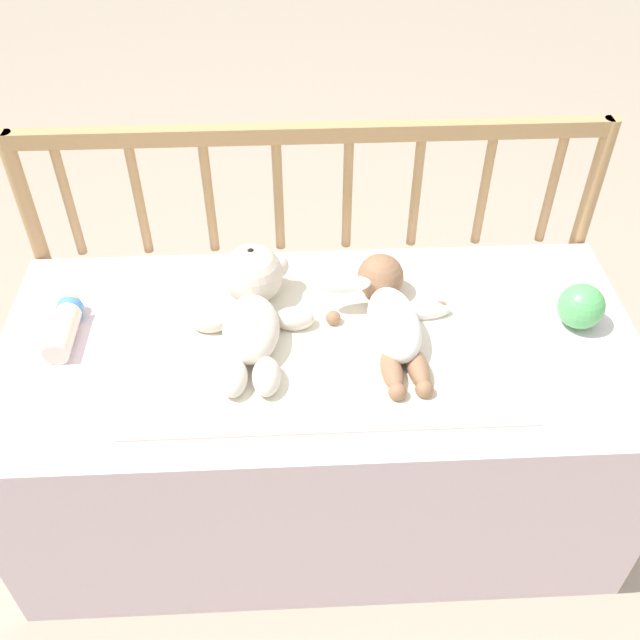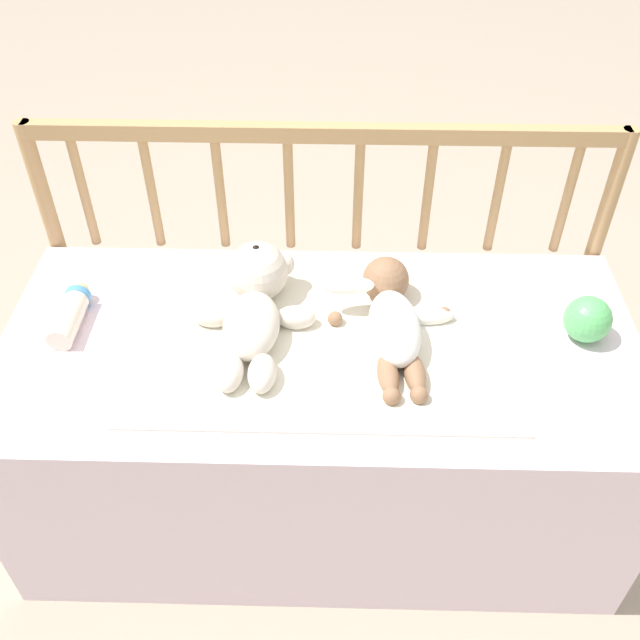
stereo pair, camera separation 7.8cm
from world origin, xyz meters
TOP-DOWN VIEW (x-y plane):
  - ground_plane at (0.00, 0.00)m, footprint 12.00×12.00m
  - crib_mattress at (0.00, 0.00)m, footprint 1.33×0.62m
  - crib_rail at (0.00, 0.33)m, footprint 1.33×0.04m
  - blanket at (0.01, 0.00)m, footprint 0.77×0.48m
  - teddy_bear at (-0.14, 0.07)m, footprint 0.26×0.38m
  - baby at (0.15, 0.03)m, footprint 0.28×0.37m
  - baby_bottle at (-0.52, 0.05)m, footprint 0.06×0.18m
  - toy_ball at (0.54, 0.03)m, footprint 0.10×0.10m

SIDE VIEW (x-z plane):
  - ground_plane at x=0.00m, z-range 0.00..0.00m
  - crib_mattress at x=0.00m, z-range 0.00..0.53m
  - blanket at x=0.01m, z-range 0.53..0.54m
  - baby_bottle at x=-0.52m, z-range 0.53..0.59m
  - baby at x=0.15m, z-range 0.52..0.63m
  - toy_ball at x=0.54m, z-range 0.53..0.63m
  - teddy_bear at x=-0.14m, z-range 0.52..0.65m
  - crib_rail at x=0.00m, z-range 0.18..1.03m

